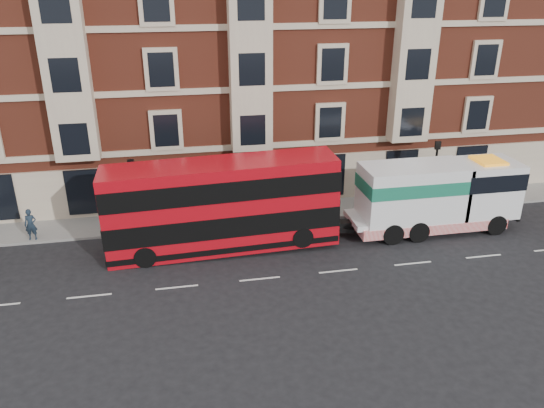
% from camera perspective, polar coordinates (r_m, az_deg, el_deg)
% --- Properties ---
extents(ground, '(120.00, 120.00, 0.00)m').
position_cam_1_polar(ground, '(26.13, -1.33, -8.07)').
color(ground, black).
rests_on(ground, ground).
extents(sidewalk, '(90.00, 3.00, 0.15)m').
position_cam_1_polar(sidewalk, '(32.68, -3.56, -1.23)').
color(sidewalk, slate).
rests_on(sidewalk, ground).
extents(victorian_terrace, '(45.00, 12.00, 20.40)m').
position_cam_1_polar(victorian_terrace, '(37.44, -4.77, 17.76)').
color(victorian_terrace, brown).
rests_on(victorian_terrace, ground).
extents(lamp_post_west, '(0.35, 0.15, 4.35)m').
position_cam_1_polar(lamp_post_west, '(30.36, -14.64, 1.40)').
color(lamp_post_west, black).
rests_on(lamp_post_west, sidewalk).
extents(lamp_post_east, '(0.35, 0.15, 4.35)m').
position_cam_1_polar(lamp_post_east, '(34.08, 17.10, 3.51)').
color(lamp_post_east, black).
rests_on(lamp_post_east, sidewalk).
extents(double_decker_bus, '(12.11, 2.78, 4.90)m').
position_cam_1_polar(double_decker_bus, '(27.92, -5.41, -0.04)').
color(double_decker_bus, '#B50A14').
rests_on(double_decker_bus, ground).
extents(tow_truck, '(9.70, 2.87, 4.04)m').
position_cam_1_polar(tow_truck, '(31.47, 17.03, 0.85)').
color(tow_truck, white).
rests_on(tow_truck, ground).
extents(pedestrian, '(0.66, 0.44, 1.79)m').
position_cam_1_polar(pedestrian, '(32.03, -24.52, -2.03)').
color(pedestrian, '#1B2836').
rests_on(pedestrian, sidewalk).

